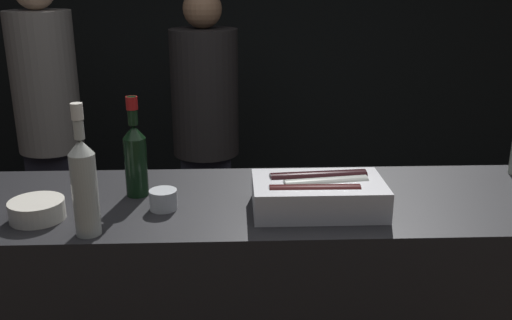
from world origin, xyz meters
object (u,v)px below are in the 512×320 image
object	(u,v)px
white_wine_bottle	(84,182)
person_blond_tee	(206,125)
bowl_white	(37,209)
red_wine_bottle_burgundy	(135,155)
ice_bin_with_bottles	(319,193)
candle_votive	(163,199)
person_in_hoodie	(49,118)

from	to	relation	value
white_wine_bottle	person_blond_tee	size ratio (longest dim) A/B	0.22
bowl_white	person_blond_tee	distance (m)	1.67
red_wine_bottle_burgundy	ice_bin_with_bottles	bearing A→B (deg)	-14.14
ice_bin_with_bottles	candle_votive	distance (m)	0.47
candle_votive	white_wine_bottle	world-z (taller)	white_wine_bottle
candle_votive	person_blond_tee	distance (m)	1.56
bowl_white	white_wine_bottle	distance (m)	0.23
person_in_hoodie	bowl_white	bearing A→B (deg)	42.24
red_wine_bottle_burgundy	person_in_hoodie	world-z (taller)	person_in_hoodie
ice_bin_with_bottles	bowl_white	xyz separation A→B (m)	(-0.82, -0.04, -0.02)
bowl_white	person_blond_tee	world-z (taller)	person_blond_tee
bowl_white	person_in_hoodie	world-z (taller)	person_in_hoodie
red_wine_bottle_burgundy	bowl_white	bearing A→B (deg)	-145.42
ice_bin_with_bottles	red_wine_bottle_burgundy	distance (m)	0.59
ice_bin_with_bottles	person_blond_tee	size ratio (longest dim) A/B	0.23
red_wine_bottle_burgundy	white_wine_bottle	bearing A→B (deg)	-107.46
red_wine_bottle_burgundy	white_wine_bottle	xyz separation A→B (m)	(-0.09, -0.28, 0.02)
bowl_white	red_wine_bottle_burgundy	world-z (taller)	red_wine_bottle_burgundy
bowl_white	red_wine_bottle_burgundy	size ratio (longest dim) A/B	0.49
person_in_hoodie	person_blond_tee	world-z (taller)	person_in_hoodie
bowl_white	candle_votive	bearing A→B (deg)	9.54
bowl_white	candle_votive	size ratio (longest dim) A/B	1.88
candle_votive	white_wine_bottle	size ratio (longest dim) A/B	0.23
ice_bin_with_bottles	bowl_white	size ratio (longest dim) A/B	2.47
ice_bin_with_bottles	white_wine_bottle	xyz separation A→B (m)	(-0.65, -0.14, 0.10)
bowl_white	candle_votive	world-z (taller)	candle_votive
candle_votive	red_wine_bottle_burgundy	xyz separation A→B (m)	(-0.10, 0.12, 0.10)
ice_bin_with_bottles	person_in_hoodie	bearing A→B (deg)	130.37
red_wine_bottle_burgundy	person_blond_tee	world-z (taller)	person_blond_tee
ice_bin_with_bottles	red_wine_bottle_burgundy	bearing A→B (deg)	165.86
ice_bin_with_bottles	person_in_hoodie	distance (m)	1.95
bowl_white	person_in_hoodie	distance (m)	1.58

